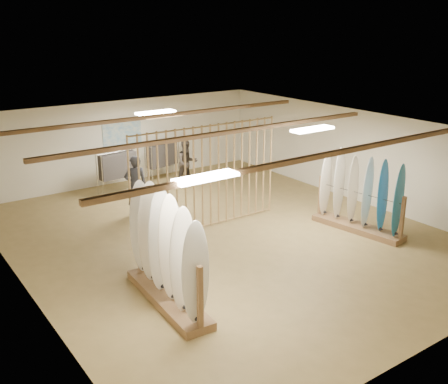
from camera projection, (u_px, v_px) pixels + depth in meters
floor at (224, 236)px, 13.59m from camera, size 12.00×12.00×0.00m
ceiling at (224, 129)px, 12.71m from camera, size 12.00×12.00×0.00m
wall_back at (122, 142)px, 17.81m from camera, size 12.00×0.00×12.00m
wall_front at (437, 274)px, 8.49m from camera, size 12.00×0.00×12.00m
wall_left at (19, 228)px, 10.41m from camera, size 0.00×12.00×12.00m
wall_right at (358, 156)px, 15.89m from camera, size 0.00×12.00×12.00m
ceiling_slats at (224, 133)px, 12.74m from camera, size 9.50×6.12×0.10m
light_panels at (224, 132)px, 12.73m from camera, size 1.20×0.35×0.06m
bamboo_partition at (206, 177)px, 13.77m from camera, size 4.45×0.05×2.78m
poster at (122, 136)px, 17.73m from camera, size 1.40×0.03×0.90m
rack_left at (167, 267)px, 10.16m from camera, size 0.79×2.81×2.24m
rack_right at (359, 205)px, 13.74m from camera, size 0.95×2.62×2.07m
clothing_rack_a at (118, 165)px, 16.72m from camera, size 1.31×0.44×1.41m
clothing_rack_b at (162, 155)px, 18.15m from camera, size 1.23×0.57×1.35m
shopper_a at (135, 182)px, 14.80m from camera, size 0.82×0.65×1.97m
shopper_b at (187, 160)px, 17.52m from camera, size 0.93×0.78×1.75m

